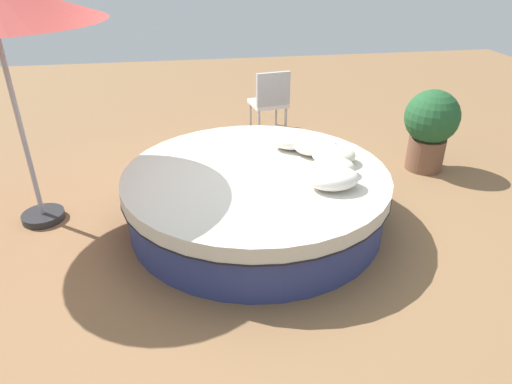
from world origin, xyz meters
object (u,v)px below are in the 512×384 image
Objects in this scene: throw_pillow_0 at (333,178)px; throw_pillow_4 at (294,139)px; throw_pillow_3 at (316,146)px; planter at (430,126)px; throw_pillow_2 at (334,155)px; patio_chair at (270,98)px; round_bed at (256,196)px; throw_pillow_1 at (332,167)px.

throw_pillow_4 is (-0.13, 1.01, 0.00)m from throw_pillow_0.
throw_pillow_0 is at bearing -94.26° from throw_pillow_3.
planter is (1.75, 1.42, -0.09)m from throw_pillow_0.
patio_chair is (-0.20, 2.49, -0.12)m from throw_pillow_2.
patio_chair is at bearing 75.94° from round_bed.
throw_pillow_0 is 0.47× the size of planter.
throw_pillow_0 is 0.82m from throw_pillow_3.
planter is at bearing 34.42° from throw_pillow_1.
throw_pillow_3 is at bearing -160.30° from planter.
throw_pillow_4 is at bearing 45.91° from round_bed.
round_bed is 2.59× the size of planter.
throw_pillow_2 is 1.79m from planter.
throw_pillow_0 is 0.58m from throw_pillow_2.
patio_chair reaches higher than throw_pillow_0.
round_bed is at bearing 165.00° from throw_pillow_1.
throw_pillow_4 reaches higher than round_bed.
throw_pillow_3 reaches higher than throw_pillow_1.
throw_pillow_1 is at bearing -15.00° from round_bed.
throw_pillow_0 is 1.02m from throw_pillow_4.
throw_pillow_0 is at bearing -82.52° from throw_pillow_4.
planter reaches higher than throw_pillow_2.
throw_pillow_1 is 0.30m from throw_pillow_2.
throw_pillow_4 is 0.49× the size of planter.
patio_chair reaches higher than throw_pillow_2.
patio_chair is (-0.08, 2.22, -0.12)m from throw_pillow_3.
throw_pillow_2 is 2.50m from patio_chair.
round_bed is 2.79× the size of patio_chair.
throw_pillow_2 is at bearing -55.90° from throw_pillow_4.
round_bed is at bearing -174.69° from throw_pillow_2.
throw_pillow_4 is at bearing -167.85° from planter.
throw_pillow_1 is 2.77m from patio_chair.
planter is (1.76, -1.62, 0.04)m from patio_chair.
throw_pillow_0 reaches higher than throw_pillow_3.
planter reaches higher than throw_pillow_4.
throw_pillow_0 is 0.28m from throw_pillow_1.
throw_pillow_2 is at bearing -65.46° from throw_pillow_3.
round_bed is 5.51× the size of throw_pillow_0.
patio_chair is 2.39m from planter.
throw_pillow_2 is (0.11, 0.28, 0.00)m from throw_pillow_1.
throw_pillow_0 is at bearing -35.30° from round_bed.
planter is (1.56, 0.87, -0.08)m from throw_pillow_2.
throw_pillow_4 is (0.53, 0.54, 0.39)m from round_bed.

